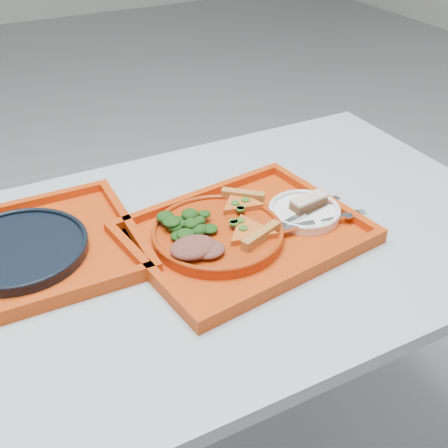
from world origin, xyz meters
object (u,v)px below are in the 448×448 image
at_px(tray_main, 244,236).
at_px(dessert_bar, 309,202).
at_px(tray_far, 21,256).
at_px(navy_plate, 19,250).
at_px(dinner_plate, 218,235).

bearing_deg(tray_main, dessert_bar, -4.62).
relative_size(tray_far, navy_plate, 1.73).
distance_m(tray_main, tray_far, 0.44).
bearing_deg(navy_plate, dessert_bar, -13.08).
height_order(tray_far, dinner_plate, dinner_plate).
distance_m(tray_main, dinner_plate, 0.06).
bearing_deg(dinner_plate, tray_far, 159.78).
xyz_separation_m(dinner_plate, navy_plate, (-0.36, 0.13, -0.00)).
relative_size(navy_plate, dessert_bar, 3.10).
relative_size(tray_far, dessert_bar, 5.36).
height_order(tray_main, navy_plate, navy_plate).
xyz_separation_m(tray_main, navy_plate, (-0.41, 0.14, 0.01)).
height_order(tray_main, tray_far, same).
distance_m(tray_far, dessert_bar, 0.59).
distance_m(tray_far, dinner_plate, 0.38).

